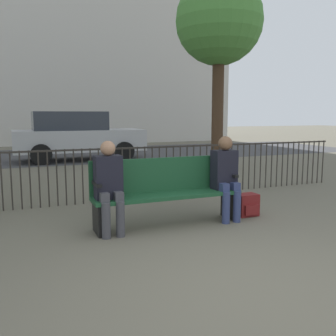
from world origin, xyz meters
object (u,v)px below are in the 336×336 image
Objects in this scene: backpack at (247,205)px; parked_car_0 at (77,135)px; tree_0 at (219,23)px; park_bench at (166,189)px; seated_person_1 at (226,174)px; seated_person_0 at (109,183)px.

parked_car_0 reaches higher than backpack.
tree_0 is at bearing 65.40° from backpack.
tree_0 is at bearing -46.71° from parked_car_0.
park_bench is 8.05m from parked_car_0.
tree_0 reaches higher than park_bench.
parked_car_0 is (-0.83, 8.17, 0.17)m from seated_person_1.
park_bench is 1.73× the size of seated_person_0.
tree_0 reaches higher than parked_car_0.
backpack is 8.23m from parked_car_0.
backpack is 6.30m from tree_0.
parked_car_0 is at bearing 133.29° from tree_0.
tree_0 is (4.21, 4.63, 3.31)m from seated_person_0.
seated_person_1 is (1.70, 0.00, 0.01)m from seated_person_0.
park_bench is 0.85m from seated_person_0.
seated_person_0 is (-0.82, -0.13, 0.16)m from park_bench.
parked_car_0 reaches higher than seated_person_0.
seated_person_1 is (0.88, -0.13, 0.17)m from park_bench.
tree_0 is 1.24× the size of parked_car_0.
seated_person_0 reaches higher than park_bench.
seated_person_1 is 0.23× the size of tree_0.
seated_person_1 reaches higher than park_bench.
seated_person_1 is at bearing -84.21° from parked_car_0.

